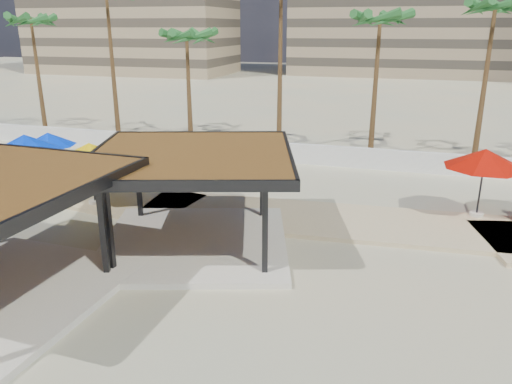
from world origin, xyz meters
TOP-DOWN VIEW (x-y plane):
  - ground at (0.00, 0.00)m, footprint 200.00×200.00m
  - promenade at (2.00, 7.67)m, footprint 44.45×7.97m
  - boundary_wall at (0.00, 16.00)m, footprint 56.00×0.30m
  - pavilion_central at (-2.23, 3.29)m, footprint 8.94×8.94m
  - umbrella_a at (-12.65, 8.50)m, footprint 2.99×2.99m
  - umbrella_b at (-8.27, 5.80)m, footprint 3.41×3.41m
  - umbrella_c at (8.21, 9.20)m, footprint 4.21×4.21m
  - umbrella_f at (-11.72, 5.83)m, footprint 3.86×3.86m
  - lounger_a at (-13.10, 7.15)m, footprint 1.06×2.21m
  - palm_a at (-21.00, 18.30)m, footprint 3.00×3.00m
  - palm_b at (-15.00, 18.70)m, footprint 3.00×3.00m
  - palm_c at (-9.00, 18.10)m, footprint 3.00×3.00m
  - palm_e at (3.00, 18.40)m, footprint 3.00×3.00m
  - palm_f at (9.00, 18.60)m, footprint 3.00×3.00m

SIDE VIEW (x-z plane):
  - ground at x=0.00m, z-range 0.00..0.00m
  - promenade at x=2.00m, z-range -0.06..0.18m
  - lounger_a at x=-13.10m, z-range -0.03..0.77m
  - boundary_wall at x=0.00m, z-range 0.00..1.20m
  - pavilion_central at x=-2.23m, z-range 0.35..3.97m
  - umbrella_a at x=-12.65m, z-range 1.07..3.53m
  - umbrella_b at x=-8.27m, z-range 1.19..3.98m
  - umbrella_c at x=8.21m, z-range 1.22..4.13m
  - umbrella_f at x=-11.72m, z-range 1.24..4.20m
  - palm_c at x=-9.00m, z-range 2.94..11.00m
  - palm_a at x=-21.00m, z-range 3.38..12.45m
  - palm_e at x=3.00m, z-range 3.40..12.51m
  - palm_f at x=9.00m, z-range 3.65..13.33m
  - palm_b at x=-15.00m, z-range 4.13..14.90m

